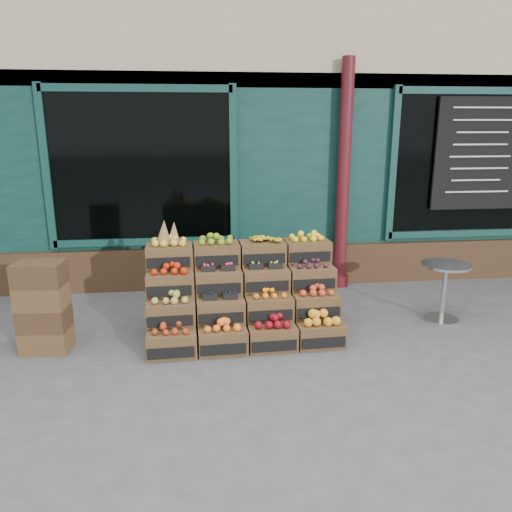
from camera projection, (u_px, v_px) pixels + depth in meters
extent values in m
plane|color=#4C4C4F|center=(282.00, 349.00, 5.35)|extent=(60.00, 60.00, 0.00)
cube|color=#0F352F|center=(240.00, 119.00, 9.71)|extent=(12.00, 6.00, 4.80)
cube|color=#C1B28C|center=(257.00, 8.00, 6.55)|extent=(12.00, 0.18, 2.00)
cube|color=#0F352F|center=(257.00, 184.00, 7.12)|extent=(12.00, 0.12, 3.00)
cube|color=#3F2A19|center=(258.00, 266.00, 7.36)|extent=(12.00, 0.18, 0.60)
cube|color=black|center=(142.00, 168.00, 6.81)|extent=(2.40, 0.06, 2.00)
cube|color=black|center=(474.00, 164.00, 7.34)|extent=(2.40, 0.06, 2.00)
cylinder|color=#4C1117|center=(344.00, 177.00, 7.03)|extent=(0.18, 0.18, 3.20)
cube|color=black|center=(478.00, 154.00, 7.22)|extent=(1.30, 0.04, 1.60)
cube|color=#533A20|center=(172.00, 343.00, 5.19)|extent=(0.52, 0.37, 0.26)
cube|color=black|center=(172.00, 353.00, 5.02)|extent=(0.47, 0.03, 0.11)
cube|color=#9F2E13|center=(171.00, 328.00, 5.15)|extent=(0.42, 0.28, 0.08)
cube|color=#533A20|center=(223.00, 340.00, 5.27)|extent=(0.52, 0.37, 0.26)
cube|color=black|center=(224.00, 350.00, 5.09)|extent=(0.47, 0.03, 0.11)
cube|color=orange|center=(222.00, 324.00, 5.22)|extent=(0.42, 0.28, 0.09)
cube|color=#533A20|center=(272.00, 337.00, 5.34)|extent=(0.52, 0.37, 0.26)
cube|color=black|center=(275.00, 346.00, 5.17)|extent=(0.47, 0.03, 0.11)
cube|color=maroon|center=(272.00, 321.00, 5.30)|extent=(0.42, 0.28, 0.10)
cube|color=#533A20|center=(320.00, 333.00, 5.42)|extent=(0.52, 0.37, 0.26)
cube|color=black|center=(325.00, 343.00, 5.25)|extent=(0.47, 0.03, 0.11)
cube|color=orange|center=(320.00, 317.00, 5.37)|extent=(0.42, 0.28, 0.12)
cube|color=#533A20|center=(171.00, 312.00, 5.33)|extent=(0.52, 0.37, 0.26)
cube|color=black|center=(171.00, 321.00, 5.16)|extent=(0.47, 0.03, 0.11)
cube|color=#A4974B|center=(170.00, 297.00, 5.29)|extent=(0.42, 0.28, 0.09)
cube|color=#533A20|center=(220.00, 310.00, 5.41)|extent=(0.52, 0.37, 0.26)
cube|color=black|center=(222.00, 318.00, 5.23)|extent=(0.47, 0.03, 0.11)
cube|color=#151732|center=(220.00, 297.00, 5.37)|extent=(0.42, 0.28, 0.03)
cube|color=#533A20|center=(269.00, 307.00, 5.48)|extent=(0.52, 0.37, 0.26)
cube|color=black|center=(272.00, 316.00, 5.31)|extent=(0.47, 0.03, 0.11)
cube|color=orange|center=(269.00, 293.00, 5.44)|extent=(0.42, 0.28, 0.07)
cube|color=#533A20|center=(315.00, 304.00, 5.56)|extent=(0.52, 0.37, 0.26)
cube|color=black|center=(320.00, 313.00, 5.39)|extent=(0.47, 0.03, 0.11)
cube|color=#C33D20|center=(316.00, 290.00, 5.52)|extent=(0.42, 0.28, 0.08)
cube|color=#533A20|center=(170.00, 283.00, 5.47)|extent=(0.52, 0.37, 0.26)
cube|color=black|center=(170.00, 291.00, 5.30)|extent=(0.47, 0.03, 0.11)
cube|color=#AA2107|center=(170.00, 269.00, 5.43)|extent=(0.42, 0.28, 0.09)
cube|color=#533A20|center=(218.00, 281.00, 5.55)|extent=(0.52, 0.37, 0.26)
cube|color=black|center=(220.00, 289.00, 5.37)|extent=(0.47, 0.03, 0.11)
cube|color=#D52641|center=(218.00, 269.00, 5.51)|extent=(0.42, 0.28, 0.03)
cube|color=#533A20|center=(265.00, 279.00, 5.62)|extent=(0.52, 0.37, 0.26)
cube|color=black|center=(268.00, 286.00, 5.45)|extent=(0.47, 0.03, 0.11)
cube|color=#9EC745|center=(265.00, 267.00, 5.59)|extent=(0.42, 0.28, 0.03)
cube|color=#533A20|center=(311.00, 277.00, 5.70)|extent=(0.52, 0.37, 0.26)
cube|color=black|center=(315.00, 284.00, 5.53)|extent=(0.47, 0.03, 0.11)
cube|color=#371429|center=(311.00, 263.00, 5.66)|extent=(0.42, 0.28, 0.06)
cube|color=#533A20|center=(169.00, 256.00, 5.61)|extent=(0.52, 0.37, 0.26)
cube|color=black|center=(169.00, 263.00, 5.44)|extent=(0.47, 0.03, 0.11)
cube|color=gold|center=(169.00, 241.00, 5.56)|extent=(0.42, 0.28, 0.09)
cube|color=#533A20|center=(217.00, 254.00, 5.69)|extent=(0.52, 0.37, 0.26)
cube|color=black|center=(218.00, 261.00, 5.51)|extent=(0.47, 0.03, 0.11)
cube|color=olive|center=(216.00, 240.00, 5.64)|extent=(0.42, 0.28, 0.09)
cube|color=#533A20|center=(262.00, 252.00, 5.76)|extent=(0.52, 0.37, 0.26)
cube|color=black|center=(265.00, 259.00, 5.59)|extent=(0.47, 0.03, 0.11)
cube|color=gold|center=(262.00, 238.00, 5.72)|extent=(0.42, 0.28, 0.08)
cube|color=#533A20|center=(307.00, 251.00, 5.84)|extent=(0.52, 0.37, 0.26)
cube|color=black|center=(311.00, 257.00, 5.67)|extent=(0.47, 0.03, 0.11)
cube|color=yellow|center=(307.00, 237.00, 5.80)|extent=(0.42, 0.28, 0.08)
cube|color=#3F2A19|center=(245.00, 330.00, 5.51)|extent=(2.11, 0.43, 0.26)
cube|color=#3F2A19|center=(242.00, 312.00, 5.68)|extent=(2.11, 0.43, 0.51)
cube|color=#3F2A19|center=(240.00, 295.00, 5.86)|extent=(2.11, 0.43, 0.77)
cone|color=olive|center=(164.00, 232.00, 5.53)|extent=(0.18, 0.18, 0.29)
cone|color=olive|center=(174.00, 233.00, 5.59)|extent=(0.16, 0.16, 0.26)
cube|color=#533A20|center=(47.00, 340.00, 5.28)|extent=(0.52, 0.38, 0.24)
cube|color=#3F2A19|center=(45.00, 318.00, 5.22)|extent=(0.52, 0.38, 0.24)
cube|color=#533A20|center=(42.00, 296.00, 5.16)|extent=(0.52, 0.38, 0.24)
cube|color=#3F2A19|center=(39.00, 274.00, 5.09)|extent=(0.52, 0.38, 0.24)
cylinder|color=#B1B3B9|center=(441.00, 319.00, 6.12)|extent=(0.42, 0.42, 0.03)
cylinder|color=#B1B3B9|center=(443.00, 293.00, 6.03)|extent=(0.06, 0.06, 0.69)
cylinder|color=#B1B3B9|center=(446.00, 265.00, 5.94)|extent=(0.57, 0.57, 0.03)
imported|color=#1A5B21|center=(128.00, 212.00, 7.47)|extent=(0.84, 0.63, 2.10)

